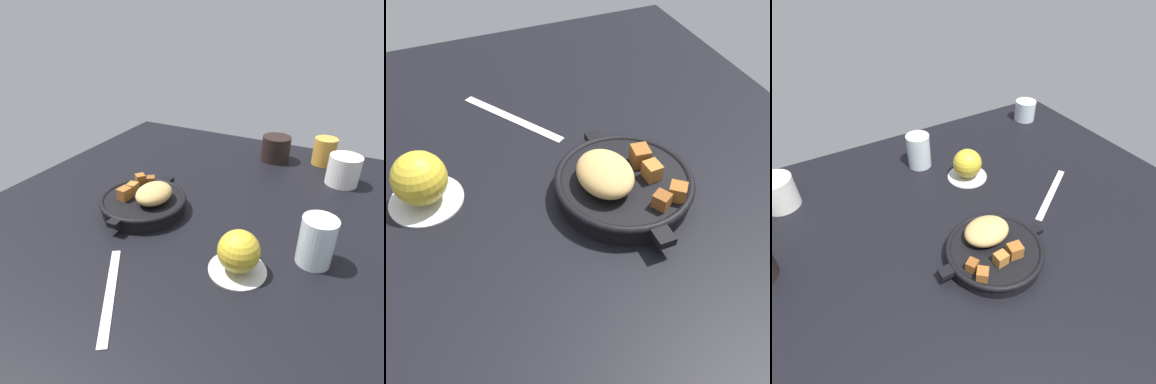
# 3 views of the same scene
# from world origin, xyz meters

# --- Properties ---
(ground_plane) EXTENTS (1.17, 0.96, 0.02)m
(ground_plane) POSITION_xyz_m (0.00, 0.00, -0.01)
(ground_plane) COLOR black
(cast_iron_skillet) EXTENTS (0.24, 0.20, 0.07)m
(cast_iron_skillet) POSITION_xyz_m (-0.00, -0.09, 0.03)
(cast_iron_skillet) COLOR black
(cast_iron_skillet) RESTS_ON ground_plane
(saucer_plate) EXTENTS (0.11, 0.11, 0.01)m
(saucer_plate) POSITION_xyz_m (0.10, 0.17, 0.00)
(saucer_plate) COLOR #B7BABF
(saucer_plate) RESTS_ON ground_plane
(red_apple) EXTENTS (0.08, 0.08, 0.08)m
(red_apple) POSITION_xyz_m (0.10, 0.17, 0.04)
(red_apple) COLOR gold
(red_apple) RESTS_ON saucer_plate
(butter_knife) EXTENTS (0.19, 0.13, 0.00)m
(butter_knife) POSITION_xyz_m (0.24, -0.00, 0.00)
(butter_knife) COLOR silver
(butter_knife) RESTS_ON ground_plane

